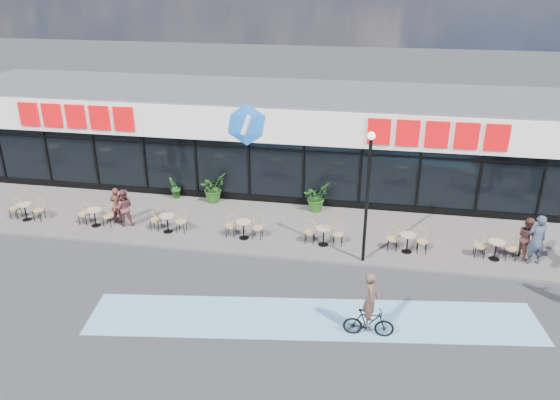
% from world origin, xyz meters
% --- Properties ---
extents(ground, '(120.00, 120.00, 0.00)m').
position_xyz_m(ground, '(0.00, 0.00, 0.00)').
color(ground, '#28282B').
rests_on(ground, ground).
extents(sidewalk, '(44.00, 5.00, 0.10)m').
position_xyz_m(sidewalk, '(0.00, 4.50, 0.05)').
color(sidewalk, '#59534F').
rests_on(sidewalk, ground).
extents(bike_lane, '(14.17, 4.13, 0.01)m').
position_xyz_m(bike_lane, '(4.00, -1.50, 0.01)').
color(bike_lane, '#669EC0').
rests_on(bike_lane, ground).
extents(building, '(30.60, 6.57, 4.75)m').
position_xyz_m(building, '(-0.00, 9.93, 2.34)').
color(building, black).
rests_on(building, ground).
extents(lamp_post, '(0.28, 0.28, 4.93)m').
position_xyz_m(lamp_post, '(5.39, 2.30, 3.04)').
color(lamp_post, black).
rests_on(lamp_post, sidewalk).
extents(bistro_set_1, '(1.54, 0.62, 0.90)m').
position_xyz_m(bistro_set_1, '(-8.94, 3.33, 0.56)').
color(bistro_set_1, tan).
rests_on(bistro_set_1, sidewalk).
extents(bistro_set_2, '(1.54, 0.62, 0.90)m').
position_xyz_m(bistro_set_2, '(-5.75, 3.33, 0.56)').
color(bistro_set_2, tan).
rests_on(bistro_set_2, sidewalk).
extents(bistro_set_3, '(1.54, 0.62, 0.90)m').
position_xyz_m(bistro_set_3, '(-2.56, 3.33, 0.56)').
color(bistro_set_3, tan).
rests_on(bistro_set_3, sidewalk).
extents(bistro_set_4, '(1.54, 0.62, 0.90)m').
position_xyz_m(bistro_set_4, '(0.63, 3.33, 0.56)').
color(bistro_set_4, tan).
rests_on(bistro_set_4, sidewalk).
extents(bistro_set_5, '(1.54, 0.62, 0.90)m').
position_xyz_m(bistro_set_5, '(3.82, 3.33, 0.56)').
color(bistro_set_5, tan).
rests_on(bistro_set_5, sidewalk).
extents(bistro_set_6, '(1.54, 0.62, 0.90)m').
position_xyz_m(bistro_set_6, '(7.01, 3.33, 0.56)').
color(bistro_set_6, tan).
rests_on(bistro_set_6, sidewalk).
extents(bistro_set_7, '(1.54, 0.62, 0.90)m').
position_xyz_m(bistro_set_7, '(10.20, 3.33, 0.56)').
color(bistro_set_7, tan).
rests_on(bistro_set_7, sidewalk).
extents(potted_plant_left, '(0.64, 0.71, 1.06)m').
position_xyz_m(potted_plant_left, '(-3.49, 6.61, 0.63)').
color(potted_plant_left, '#1D4A15').
rests_on(potted_plant_left, sidewalk).
extents(potted_plant_mid, '(1.32, 1.43, 1.31)m').
position_xyz_m(potted_plant_mid, '(-1.64, 6.63, 0.75)').
color(potted_plant_mid, '#224A15').
rests_on(potted_plant_mid, sidewalk).
extents(potted_plant_right, '(1.36, 1.43, 1.26)m').
position_xyz_m(potted_plant_right, '(3.13, 6.47, 0.73)').
color(potted_plant_right, '#1F5217').
rests_on(potted_plant_right, sidewalk).
extents(patron_left, '(0.59, 0.41, 1.54)m').
position_xyz_m(patron_left, '(-4.98, 3.78, 0.87)').
color(patron_left, '#4E251B').
rests_on(patron_left, sidewalk).
extents(patron_right, '(0.94, 0.83, 1.61)m').
position_xyz_m(patron_right, '(-4.54, 3.53, 0.91)').
color(patron_right, brown).
rests_on(patron_right, sidewalk).
extents(pedestrian_b, '(0.83, 0.93, 1.60)m').
position_xyz_m(pedestrian_b, '(11.31, 3.65, 0.90)').
color(pedestrian_b, '#4F2C29').
rests_on(pedestrian_b, sidewalk).
extents(pedestrian_c, '(0.80, 0.62, 1.93)m').
position_xyz_m(pedestrian_c, '(11.51, 3.18, 1.07)').
color(pedestrian_c, '#2E3948').
rests_on(pedestrian_c, sidewalk).
extents(cyclist_a, '(1.52, 0.63, 2.14)m').
position_xyz_m(cyclist_a, '(5.72, -2.04, 0.80)').
color(cyclist_a, black).
rests_on(cyclist_a, ground).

